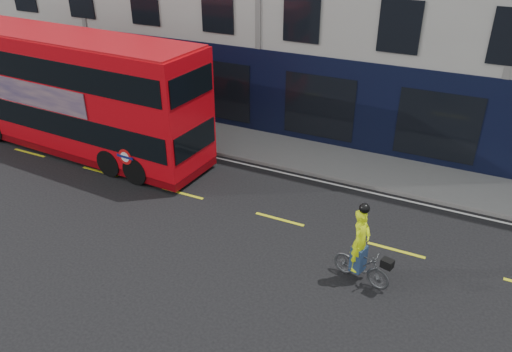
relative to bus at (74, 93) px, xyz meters
The scene contains 7 objects.
ground 7.31m from the bus, 25.09° to the right, with size 120.00×120.00×0.00m, color black.
pavement 7.60m from the bus, 30.20° to the left, with size 60.00×3.00×0.12m, color slate.
kerb 7.01m from the bus, 18.76° to the left, with size 60.00×0.12×0.13m, color slate.
road_edge_line 6.95m from the bus, 16.23° to the left, with size 58.00×0.10×0.01m, color silver.
lane_dashes 6.85m from the bus, 12.73° to the right, with size 58.00×0.12×0.01m, color #C7C817, non-canonical shape.
bus is the anchor object (origin of this frame).
cyclist 14.02m from the bus, 13.70° to the right, with size 1.84×0.91×2.54m.
Camera 1 is at (9.65, -11.82, 9.49)m, focal length 35.00 mm.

